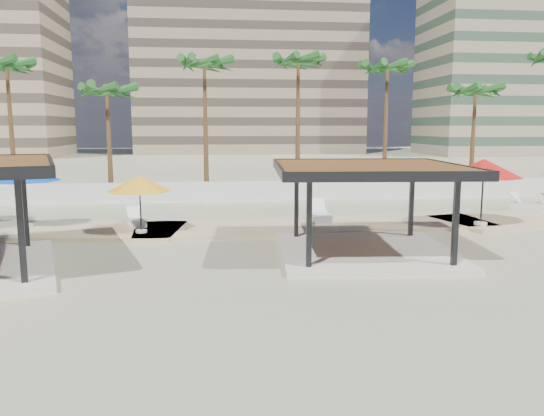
{
  "coord_description": "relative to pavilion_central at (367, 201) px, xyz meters",
  "views": [
    {
      "loc": [
        -2.66,
        -16.21,
        4.52
      ],
      "look_at": [
        -0.35,
        3.94,
        1.4
      ],
      "focal_mm": 35.0,
      "sensor_mm": 36.0,
      "label": 1
    }
  ],
  "objects": [
    {
      "name": "palm_b",
      "position": [
        -17.78,
        16.9,
        5.99
      ],
      "size": [
        3.0,
        3.0,
        9.07
      ],
      "color": "brown",
      "rests_on": "ground"
    },
    {
      "name": "palm_g",
      "position": [
        12.22,
        16.4,
        4.71
      ],
      "size": [
        3.0,
        3.0,
        7.72
      ],
      "color": "brown",
      "rests_on": "ground"
    },
    {
      "name": "promenade",
      "position": [
        -0.78,
        5.86,
        -1.87
      ],
      "size": [
        44.45,
        7.97,
        0.24
      ],
      "color": "#C6B284",
      "rests_on": "ground"
    },
    {
      "name": "umbrella_b",
      "position": [
        -8.38,
        4.0,
        0.28
      ],
      "size": [
        2.71,
        2.71,
        2.36
      ],
      "rotation": [
        0.0,
        0.0,
        0.02
      ],
      "color": "beige",
      "rests_on": "promenade"
    },
    {
      "name": "boundary_wall",
      "position": [
        -2.78,
        14.2,
        -1.33
      ],
      "size": [
        56.0,
        0.3,
        1.2
      ],
      "primitive_type": "cube",
      "color": "silver",
      "rests_on": "ground"
    },
    {
      "name": "ground",
      "position": [
        -2.78,
        -1.8,
        -1.93
      ],
      "size": [
        200.0,
        200.0,
        0.0
      ],
      "primitive_type": "plane",
      "color": "tan",
      "rests_on": "ground"
    },
    {
      "name": "umbrella_f",
      "position": [
        -13.54,
        5.89,
        0.63
      ],
      "size": [
        3.63,
        3.63,
        2.77
      ],
      "rotation": [
        0.0,
        0.0,
        0.19
      ],
      "color": "beige",
      "rests_on": "promenade"
    },
    {
      "name": "building_east",
      "position": [
        45.22,
        64.2,
        15.34
      ],
      "size": [
        32.0,
        15.0,
        36.4
      ],
      "color": "gray",
      "rests_on": "ground"
    },
    {
      "name": "palm_c",
      "position": [
        -11.78,
        16.3,
        4.54
      ],
      "size": [
        3.0,
        3.0,
        7.53
      ],
      "color": "brown",
      "rests_on": "ground"
    },
    {
      "name": "umbrella_c",
      "position": [
        6.44,
        4.0,
        0.78
      ],
      "size": [
        3.61,
        3.61,
        2.95
      ],
      "rotation": [
        0.0,
        0.0,
        0.1
      ],
      "color": "beige",
      "rests_on": "promenade"
    },
    {
      "name": "palm_e",
      "position": [
        0.22,
        16.6,
        6.39
      ],
      "size": [
        3.0,
        3.0,
        9.5
      ],
      "color": "brown",
      "rests_on": "ground"
    },
    {
      "name": "lounger_c",
      "position": [
        11.09,
        7.44,
        -1.54
      ],
      "size": [
        1.82,
        2.4,
        0.89
      ],
      "rotation": [
        0.0,
        0.0,
        2.09
      ],
      "color": "white",
      "rests_on": "promenade"
    },
    {
      "name": "palm_f",
      "position": [
        6.22,
        16.8,
        6.12
      ],
      "size": [
        3.0,
        3.0,
        9.21
      ],
      "color": "brown",
      "rests_on": "ground"
    },
    {
      "name": "lounger_a",
      "position": [
        -8.83,
        5.83,
        -1.58
      ],
      "size": [
        1.11,
        1.99,
        0.72
      ],
      "rotation": [
        0.0,
        0.0,
        1.85
      ],
      "color": "white",
      "rests_on": "promenade"
    },
    {
      "name": "palm_d",
      "position": [
        -5.78,
        17.1,
        6.25
      ],
      "size": [
        3.0,
        3.0,
        9.34
      ],
      "color": "brown",
      "rests_on": "ground"
    },
    {
      "name": "building_mid",
      "position": [
        1.22,
        76.2,
        12.34
      ],
      "size": [
        38.0,
        16.0,
        30.4
      ],
      "color": "#847259",
      "rests_on": "ground"
    },
    {
      "name": "lounger_b",
      "position": [
        -0.45,
        5.98,
        -1.53
      ],
      "size": [
        0.89,
        2.43,
        0.91
      ],
      "rotation": [
        0.0,
        0.0,
        1.53
      ],
      "color": "white",
      "rests_on": "promenade"
    },
    {
      "name": "pavilion_central",
      "position": [
        0.0,
        0.0,
        0.0
      ],
      "size": [
        6.83,
        6.83,
        3.23
      ],
      "rotation": [
        0.0,
        0.0,
        -0.07
      ],
      "color": "beige",
      "rests_on": "ground"
    }
  ]
}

